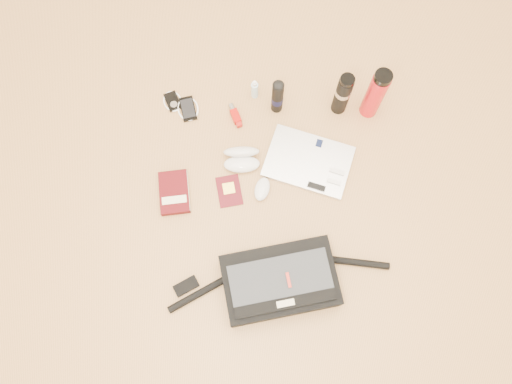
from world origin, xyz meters
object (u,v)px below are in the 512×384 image
(book, at_px, (175,193))
(laptop, at_px, (309,162))
(messenger_bag, at_px, (279,282))
(thermos_black, at_px, (343,94))
(thermos_red, at_px, (375,94))

(book, bearing_deg, laptop, 6.81)
(laptop, distance_m, book, 0.54)
(messenger_bag, height_order, thermos_black, thermos_black)
(messenger_bag, height_order, book, messenger_bag)
(laptop, xyz_separation_m, thermos_red, (0.27, 0.21, 0.13))
(messenger_bag, relative_size, thermos_black, 3.57)
(book, distance_m, thermos_black, 0.76)
(laptop, bearing_deg, book, -148.11)
(book, bearing_deg, thermos_black, 22.67)
(book, height_order, thermos_black, thermos_black)
(messenger_bag, distance_m, thermos_black, 0.77)
(laptop, distance_m, thermos_black, 0.30)
(book, relative_size, thermos_black, 0.75)
(laptop, relative_size, thermos_black, 1.68)
(thermos_black, xyz_separation_m, thermos_red, (0.12, -0.02, 0.02))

